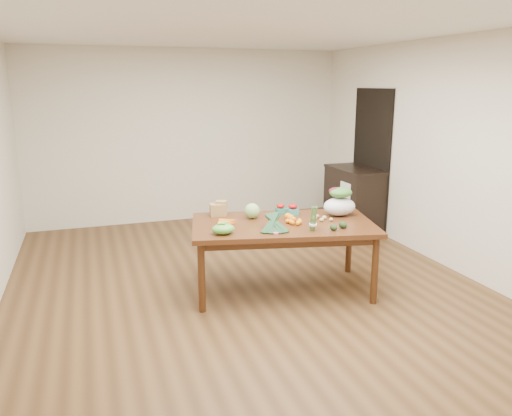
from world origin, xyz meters
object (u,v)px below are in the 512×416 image
object	(u,v)px
salad_bag	(339,203)
dining_table	(283,257)
asparagus_bundle	(313,219)
paper_bag	(218,209)
mandarin_cluster	(294,220)
cabbage	(252,211)
kale_bunch	(274,224)
cabinet	(353,199)

from	to	relation	value
salad_bag	dining_table	bearing A→B (deg)	-173.24
asparagus_bundle	salad_bag	distance (m)	0.69
dining_table	paper_bag	xyz separation A→B (m)	(-0.57, 0.50, 0.46)
dining_table	mandarin_cluster	bearing A→B (deg)	-27.08
paper_bag	salad_bag	xyz separation A→B (m)	(1.27, -0.41, 0.06)
asparagus_bundle	salad_bag	size ratio (longest dim) A/B	0.69
cabbage	salad_bag	distance (m)	0.97
dining_table	mandarin_cluster	distance (m)	0.43
kale_bunch	asparagus_bundle	bearing A→B (deg)	-3.16
paper_bag	asparagus_bundle	distance (m)	1.14
cabinet	asparagus_bundle	world-z (taller)	asparagus_bundle
paper_bag	dining_table	bearing A→B (deg)	-41.00
asparagus_bundle	salad_bag	bearing A→B (deg)	52.96
cabinet	cabbage	bearing A→B (deg)	-143.88
cabinet	paper_bag	bearing A→B (deg)	-151.54
cabbage	mandarin_cluster	world-z (taller)	cabbage
paper_bag	mandarin_cluster	bearing A→B (deg)	-40.79
salad_bag	cabbage	bearing A→B (deg)	168.68
mandarin_cluster	salad_bag	size ratio (longest dim) A/B	0.49
dining_table	asparagus_bundle	xyz separation A→B (m)	(0.17, -0.37, 0.50)
paper_bag	cabbage	xyz separation A→B (m)	(0.32, -0.22, 0.00)
cabinet	cabbage	distance (m)	2.66
paper_bag	asparagus_bundle	xyz separation A→B (m)	(0.74, -0.87, 0.04)
mandarin_cluster	cabinet	bearing A→B (deg)	46.71
cabbage	kale_bunch	bearing A→B (deg)	-84.52
cabinet	kale_bunch	world-z (taller)	cabinet
kale_bunch	asparagus_bundle	world-z (taller)	asparagus_bundle
asparagus_bundle	cabbage	bearing A→B (deg)	135.60
cabinet	asparagus_bundle	xyz separation A→B (m)	(-1.70, -2.19, 0.40)
dining_table	kale_bunch	world-z (taller)	kale_bunch
cabbage	mandarin_cluster	distance (m)	0.49
dining_table	asparagus_bundle	world-z (taller)	asparagus_bundle
cabinet	asparagus_bundle	bearing A→B (deg)	-127.84
paper_bag	cabbage	bearing A→B (deg)	-34.96
cabbage	asparagus_bundle	distance (m)	0.77
paper_bag	kale_bunch	xyz separation A→B (m)	(0.37, -0.76, -0.00)
cabbage	kale_bunch	xyz separation A→B (m)	(0.05, -0.54, -0.00)
cabinet	kale_bunch	size ratio (longest dim) A/B	2.55
paper_bag	kale_bunch	size ratio (longest dim) A/B	0.57
cabinet	paper_bag	xyz separation A→B (m)	(-2.45, -1.33, 0.36)
mandarin_cluster	asparagus_bundle	world-z (taller)	asparagus_bundle
paper_bag	salad_bag	size ratio (longest dim) A/B	0.63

